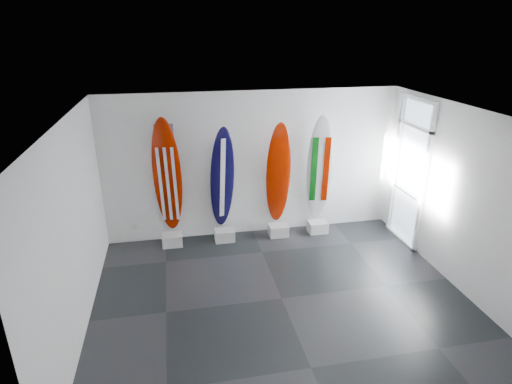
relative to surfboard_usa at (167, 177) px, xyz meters
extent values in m
plane|color=black|center=(1.72, -2.28, -1.44)|extent=(6.00, 6.00, 0.00)
plane|color=white|center=(1.72, -2.28, 1.56)|extent=(6.00, 6.00, 0.00)
plane|color=white|center=(1.72, 0.22, 0.06)|extent=(6.00, 0.00, 6.00)
plane|color=white|center=(1.72, -4.78, 0.06)|extent=(6.00, 0.00, 6.00)
plane|color=white|center=(-1.28, -2.28, 0.06)|extent=(0.00, 5.00, 5.00)
plane|color=white|center=(4.72, -2.28, 0.06)|extent=(0.00, 5.00, 5.00)
cube|color=silver|center=(0.00, -0.10, -1.32)|extent=(0.40, 0.30, 0.24)
ellipsoid|color=#8D1400|center=(0.00, 0.00, 0.00)|extent=(0.60, 0.50, 2.41)
cube|color=silver|center=(1.06, -0.10, -1.32)|extent=(0.40, 0.30, 0.24)
ellipsoid|color=black|center=(1.06, 0.00, -0.11)|extent=(0.57, 0.49, 2.18)
cube|color=silver|center=(2.21, -0.10, -1.32)|extent=(0.40, 0.30, 0.24)
ellipsoid|color=#8D1400|center=(2.21, 0.00, -0.10)|extent=(0.52, 0.39, 2.21)
cube|color=silver|center=(3.07, -0.10, -1.32)|extent=(0.40, 0.30, 0.24)
ellipsoid|color=silver|center=(3.07, 0.00, -0.05)|extent=(0.56, 0.37, 2.30)
cube|color=silver|center=(-0.73, 0.20, -1.09)|extent=(0.09, 0.02, 0.13)
camera|label=1|loc=(0.17, -7.92, 2.74)|focal=29.89mm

